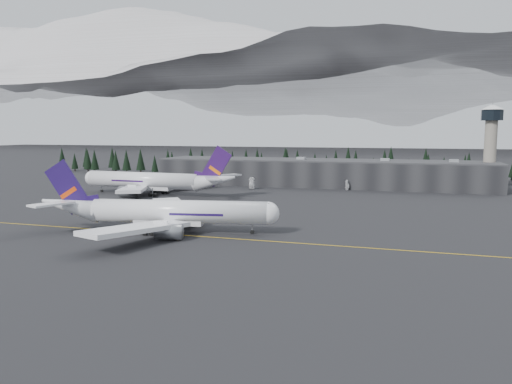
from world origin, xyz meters
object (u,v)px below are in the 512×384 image
(terminal, at_px, (321,173))
(control_tower, at_px, (491,138))
(jet_parked, at_px, (156,181))
(gse_vehicle_a, at_px, (252,188))
(jet_main, at_px, (159,212))
(gse_vehicle_b, at_px, (347,188))

(terminal, bearing_deg, control_tower, 2.29)
(jet_parked, xyz_separation_m, gse_vehicle_a, (31.46, 32.03, -5.11))
(jet_main, bearing_deg, gse_vehicle_b, 61.37)
(control_tower, distance_m, gse_vehicle_a, 108.37)
(control_tower, xyz_separation_m, jet_parked, (-133.60, -60.29, -17.53))
(jet_parked, xyz_separation_m, gse_vehicle_b, (73.45, 41.18, -5.08))
(control_tower, bearing_deg, jet_parked, -155.71)
(terminal, relative_size, gse_vehicle_a, 29.02)
(control_tower, bearing_deg, jet_main, -126.72)
(gse_vehicle_b, bearing_deg, jet_parked, -84.80)
(jet_parked, distance_m, gse_vehicle_b, 84.36)
(control_tower, height_order, gse_vehicle_b, control_tower)
(control_tower, distance_m, gse_vehicle_b, 67.04)
(control_tower, relative_size, gse_vehicle_b, 8.06)
(jet_main, distance_m, gse_vehicle_b, 114.46)
(gse_vehicle_a, bearing_deg, gse_vehicle_b, 19.12)
(control_tower, height_order, jet_main, control_tower)
(terminal, distance_m, gse_vehicle_b, 22.59)
(jet_parked, distance_m, gse_vehicle_a, 45.19)
(terminal, bearing_deg, gse_vehicle_b, -47.34)
(jet_parked, bearing_deg, terminal, -132.92)
(gse_vehicle_a, distance_m, gse_vehicle_b, 42.97)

